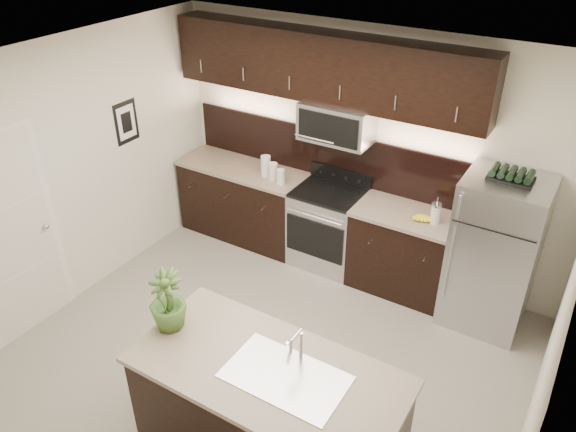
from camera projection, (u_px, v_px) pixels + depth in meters
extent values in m
plane|color=gray|center=(266.00, 357.00, 5.30)|extent=(4.50, 4.50, 0.00)
cube|color=beige|center=(364.00, 152.00, 6.07)|extent=(4.50, 0.02, 2.70)
cube|color=beige|center=(65.00, 404.00, 3.14)|extent=(4.50, 0.02, 2.70)
cube|color=beige|center=(75.00, 174.00, 5.61)|extent=(0.02, 4.00, 2.70)
cube|color=beige|center=(554.00, 337.00, 3.60)|extent=(0.02, 4.00, 2.70)
cube|color=white|center=(258.00, 76.00, 3.92)|extent=(4.50, 4.00, 0.02)
cube|color=silver|center=(15.00, 240.00, 5.19)|extent=(0.04, 0.80, 2.02)
sphere|color=silver|center=(46.00, 227.00, 5.42)|extent=(0.06, 0.06, 0.06)
cube|color=black|center=(126.00, 122.00, 6.00)|extent=(0.01, 0.32, 0.46)
cube|color=white|center=(127.00, 122.00, 6.00)|extent=(0.00, 0.24, 0.36)
cube|color=black|center=(244.00, 202.00, 6.94)|extent=(1.57, 0.62, 0.90)
cube|color=black|center=(407.00, 253.00, 5.99)|extent=(1.16, 0.62, 0.90)
cube|color=#B2B2B7|center=(328.00, 229.00, 6.42)|extent=(0.76, 0.62, 0.90)
cube|color=black|center=(329.00, 193.00, 6.18)|extent=(0.76, 0.60, 0.03)
cube|color=#C9AC96|center=(243.00, 168.00, 6.70)|extent=(1.59, 0.65, 0.04)
cube|color=#C9AC96|center=(412.00, 216.00, 5.75)|extent=(1.18, 0.65, 0.04)
cube|color=black|center=(326.00, 154.00, 6.33)|extent=(3.49, 0.02, 0.56)
cube|color=#B2B2B7|center=(337.00, 123.00, 5.86)|extent=(0.76, 0.40, 0.40)
cube|color=black|center=(323.00, 67.00, 5.69)|extent=(3.49, 0.33, 0.70)
cube|color=black|center=(268.00, 416.00, 4.18)|extent=(1.90, 0.90, 0.90)
cube|color=#C9AC96|center=(267.00, 371.00, 3.93)|extent=(1.96, 0.96, 0.04)
cube|color=silver|center=(285.00, 376.00, 3.85)|extent=(0.84, 0.50, 0.01)
cylinder|color=silver|center=(301.00, 346.00, 3.95)|extent=(0.03, 0.03, 0.24)
cylinder|color=silver|center=(296.00, 336.00, 3.82)|extent=(0.02, 0.14, 0.02)
cylinder|color=silver|center=(291.00, 347.00, 3.79)|extent=(0.02, 0.02, 0.10)
cube|color=#B2B2B7|center=(494.00, 254.00, 5.39)|extent=(0.77, 0.69, 1.59)
cube|color=black|center=(511.00, 178.00, 4.97)|extent=(0.39, 0.24, 0.03)
cylinder|color=black|center=(495.00, 170.00, 5.01)|extent=(0.07, 0.22, 0.07)
cylinder|color=black|center=(503.00, 172.00, 4.98)|extent=(0.07, 0.22, 0.07)
cylinder|color=black|center=(512.00, 174.00, 4.95)|extent=(0.07, 0.22, 0.07)
cylinder|color=black|center=(521.00, 176.00, 4.91)|extent=(0.07, 0.22, 0.07)
cylinder|color=black|center=(530.00, 178.00, 4.88)|extent=(0.07, 0.22, 0.07)
imported|color=#3A5C25|center=(167.00, 300.00, 4.17)|extent=(0.29, 0.29, 0.50)
cylinder|color=silver|center=(266.00, 166.00, 6.43)|extent=(0.11, 0.11, 0.24)
cylinder|color=silver|center=(273.00, 172.00, 6.35)|extent=(0.10, 0.10, 0.20)
cylinder|color=silver|center=(281.00, 177.00, 6.27)|extent=(0.09, 0.09, 0.17)
cylinder|color=silver|center=(435.00, 215.00, 5.54)|extent=(0.10, 0.10, 0.19)
cylinder|color=silver|center=(437.00, 205.00, 5.49)|extent=(0.10, 0.10, 0.02)
cylinder|color=silver|center=(438.00, 201.00, 5.47)|extent=(0.01, 0.01, 0.08)
ellipsoid|color=yellow|center=(417.00, 217.00, 5.63)|extent=(0.23, 0.20, 0.06)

